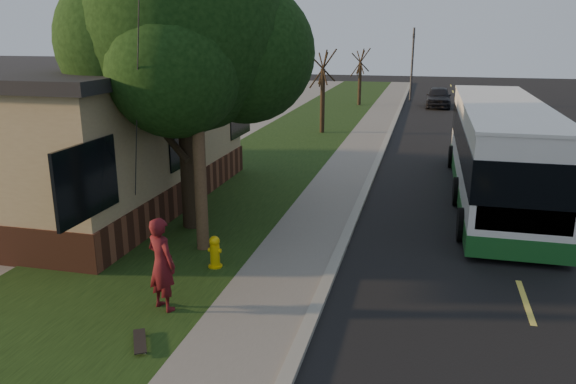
# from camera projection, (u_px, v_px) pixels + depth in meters

# --- Properties ---
(ground) EXTENTS (120.00, 120.00, 0.00)m
(ground) POSITION_uv_depth(u_px,v_px,m) (328.00, 281.00, 12.14)
(ground) COLOR black
(ground) RESTS_ON ground
(road) EXTENTS (8.00, 80.00, 0.01)m
(road) POSITION_uv_depth(u_px,v_px,m) (483.00, 179.00, 20.55)
(road) COLOR black
(road) RESTS_ON ground
(curb) EXTENTS (0.25, 80.00, 0.12)m
(curb) POSITION_uv_depth(u_px,v_px,m) (374.00, 171.00, 21.46)
(curb) COLOR gray
(curb) RESTS_ON ground
(sidewalk) EXTENTS (2.00, 80.00, 0.08)m
(sidewalk) POSITION_uv_depth(u_px,v_px,m) (348.00, 170.00, 21.70)
(sidewalk) COLOR slate
(sidewalk) RESTS_ON ground
(grass_verge) EXTENTS (5.00, 80.00, 0.07)m
(grass_verge) POSITION_uv_depth(u_px,v_px,m) (261.00, 165.00, 22.50)
(grass_verge) COLOR black
(grass_verge) RESTS_ON ground
(building_lot) EXTENTS (15.00, 80.00, 0.04)m
(building_lot) POSITION_uv_depth(u_px,v_px,m) (44.00, 153.00, 24.82)
(building_lot) COLOR slate
(building_lot) RESTS_ON ground
(fire_hydrant) EXTENTS (0.32, 0.32, 0.74)m
(fire_hydrant) POSITION_uv_depth(u_px,v_px,m) (215.00, 252.00, 12.63)
(fire_hydrant) COLOR #DDB80B
(fire_hydrant) RESTS_ON grass_verge
(utility_pole) EXTENTS (2.86, 3.21, 9.07)m
(utility_pole) POSITION_uv_depth(u_px,v_px,m) (195.00, 58.00, 12.56)
(utility_pole) COLOR #473321
(utility_pole) RESTS_ON ground
(leafy_tree) EXTENTS (6.30, 6.00, 7.80)m
(leafy_tree) POSITION_uv_depth(u_px,v_px,m) (188.00, 33.00, 14.16)
(leafy_tree) COLOR black
(leafy_tree) RESTS_ON grass_verge
(bare_tree_near) EXTENTS (1.38, 1.21, 4.31)m
(bare_tree_near) POSITION_uv_depth(u_px,v_px,m) (323.00, 93.00, 29.16)
(bare_tree_near) COLOR black
(bare_tree_near) RESTS_ON grass_verge
(bare_tree_far) EXTENTS (1.38, 1.21, 4.03)m
(bare_tree_far) POSITION_uv_depth(u_px,v_px,m) (360.00, 78.00, 40.28)
(bare_tree_far) COLOR black
(bare_tree_far) RESTS_ON grass_verge
(traffic_signal) EXTENTS (0.18, 0.22, 5.50)m
(traffic_signal) POSITION_uv_depth(u_px,v_px,m) (412.00, 59.00, 42.88)
(traffic_signal) COLOR #2D2D30
(traffic_signal) RESTS_ON ground
(transit_bus) EXTENTS (2.64, 11.45, 3.10)m
(transit_bus) POSITION_uv_depth(u_px,v_px,m) (499.00, 149.00, 17.67)
(transit_bus) COLOR silver
(transit_bus) RESTS_ON ground
(skateboarder) EXTENTS (0.80, 0.69, 1.84)m
(skateboarder) POSITION_uv_depth(u_px,v_px,m) (162.00, 264.00, 10.57)
(skateboarder) COLOR #4D0F15
(skateboarder) RESTS_ON grass_verge
(skateboard_main) EXTENTS (0.58, 0.80, 0.08)m
(skateboard_main) POSITION_uv_depth(u_px,v_px,m) (140.00, 341.00, 9.55)
(skateboard_main) COLOR black
(skateboard_main) RESTS_ON grass_verge
(dumpster) EXTENTS (1.72, 1.57, 1.23)m
(dumpster) POSITION_uv_depth(u_px,v_px,m) (95.00, 165.00, 19.92)
(dumpster) COLOR black
(dumpster) RESTS_ON building_lot
(distant_car) EXTENTS (1.76, 4.23, 1.43)m
(distant_car) POSITION_uv_depth(u_px,v_px,m) (439.00, 97.00, 40.00)
(distant_car) COLOR black
(distant_car) RESTS_ON ground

